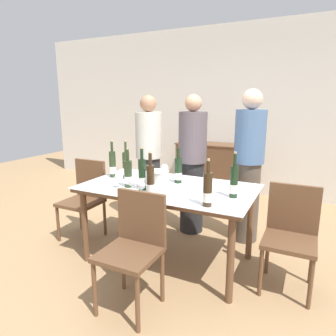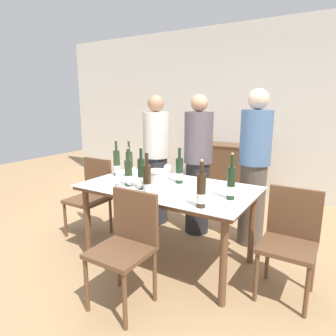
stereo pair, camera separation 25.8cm
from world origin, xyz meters
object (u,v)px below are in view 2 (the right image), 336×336
object	(u,v)px
wine_glass_0	(138,184)
person_guest_right	(254,169)
wine_bottle_3	(141,175)
chair_near_front	(127,240)
dining_table	(168,194)
wine_bottle_7	(147,181)
sideboard_cabinet	(223,169)
wine_bottle_1	(129,174)
wine_glass_1	(119,176)
wine_bottle_4	(179,171)
wine_bottle_6	(129,165)
chair_right_end	(290,235)
wine_bottle_2	(231,184)
chair_left_end	(92,192)
person_host	(156,161)
ice_bucket	(157,180)
wine_bottle_5	(117,164)
wine_glass_2	(167,168)
wine_glass_3	(130,182)
person_guest_left	(198,166)
wine_bottle_0	(201,191)

from	to	relation	value
wine_glass_0	person_guest_right	size ratio (longest dim) A/B	0.08
wine_bottle_3	chair_near_front	distance (m)	0.67
dining_table	wine_bottle_7	size ratio (longest dim) A/B	4.15
sideboard_cabinet	wine_glass_0	distance (m)	2.79
wine_bottle_1	wine_glass_0	size ratio (longest dim) A/B	2.62
wine_bottle_7	wine_glass_1	bearing A→B (deg)	165.07
wine_bottle_4	wine_bottle_6	xyz separation A→B (m)	(-0.56, -0.09, 0.01)
dining_table	wine_bottle_4	world-z (taller)	wine_bottle_4
wine_bottle_3	chair_right_end	size ratio (longest dim) A/B	0.45
wine_bottle_1	wine_bottle_2	xyz separation A→B (m)	(0.97, 0.13, 0.01)
wine_bottle_2	wine_bottle_3	bearing A→B (deg)	-169.36
dining_table	chair_left_end	size ratio (longest dim) A/B	1.83
person_host	chair_near_front	bearing A→B (deg)	-64.32
ice_bucket	wine_bottle_5	bearing A→B (deg)	160.10
wine_glass_2	person_guest_right	world-z (taller)	person_guest_right
wine_glass_1	sideboard_cabinet	bearing A→B (deg)	89.11
wine_glass_0	wine_glass_3	distance (m)	0.12
wine_bottle_6	wine_glass_3	bearing A→B (deg)	-50.38
wine_glass_2	chair_near_front	xyz separation A→B (m)	(0.23, -0.97, -0.35)
dining_table	wine_bottle_3	distance (m)	0.34
wine_bottle_1	wine_bottle_7	world-z (taller)	wine_bottle_7
chair_right_end	wine_bottle_7	bearing A→B (deg)	-158.11
chair_near_front	chair_left_end	bearing A→B (deg)	146.10
wine_bottle_4	wine_bottle_6	distance (m)	0.57
chair_right_end	wine_glass_0	bearing A→B (deg)	-159.03
wine_bottle_3	wine_glass_2	xyz separation A→B (m)	(-0.01, 0.48, -0.03)
wine_bottle_6	person_host	world-z (taller)	person_host
wine_bottle_2	wine_glass_3	xyz separation A→B (m)	(-0.83, -0.28, -0.04)
dining_table	wine_glass_2	world-z (taller)	wine_glass_2
wine_bottle_6	wine_glass_1	distance (m)	0.36
wine_bottle_4	wine_glass_0	bearing A→B (deg)	-101.66
ice_bucket	person_guest_left	distance (m)	0.95
wine_bottle_3	wine_bottle_7	xyz separation A→B (m)	(0.17, -0.15, -0.00)
wine_glass_0	wine_bottle_1	bearing A→B (deg)	143.66
wine_bottle_6	wine_glass_3	distance (m)	0.53
wine_bottle_4	wine_glass_2	distance (m)	0.24
sideboard_cabinet	ice_bucket	xyz separation A→B (m)	(0.34, -2.56, 0.44)
wine_glass_3	dining_table	bearing A→B (deg)	60.75
wine_bottle_0	person_guest_right	world-z (taller)	person_guest_right
wine_bottle_4	person_guest_right	size ratio (longest dim) A/B	0.21
ice_bucket	wine_bottle_4	world-z (taller)	wine_bottle_4
wine_bottle_6	person_guest_left	size ratio (longest dim) A/B	0.25
wine_bottle_2	chair_left_end	bearing A→B (deg)	175.34
person_guest_left	sideboard_cabinet	bearing A→B (deg)	100.42
wine_bottle_2	wine_bottle_3	size ratio (longest dim) A/B	0.98
sideboard_cabinet	wine_bottle_7	xyz separation A→B (m)	(0.36, -2.73, 0.47)
wine_bottle_5	chair_right_end	bearing A→B (deg)	0.72
wine_bottle_4	wine_glass_1	world-z (taller)	wine_bottle_4
dining_table	person_host	distance (m)	1.01
sideboard_cabinet	chair_near_front	world-z (taller)	chair_near_front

